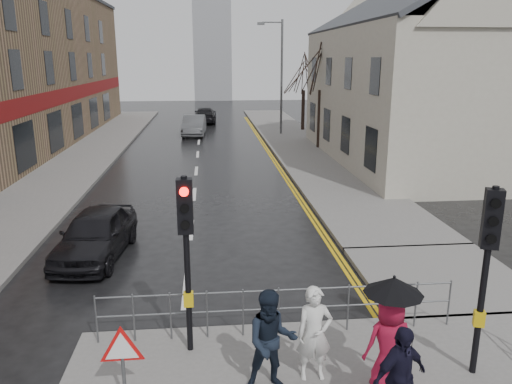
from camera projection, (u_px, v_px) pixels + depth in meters
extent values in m
plane|color=black|center=(180.00, 362.00, 9.35)|extent=(120.00, 120.00, 0.00)
cube|color=#605E5B|center=(93.00, 149.00, 30.84)|extent=(4.00, 44.00, 0.14)
cube|color=#605E5B|center=(294.00, 141.00, 33.97)|extent=(4.00, 40.00, 0.14)
cube|color=#605E5B|center=(440.00, 277.00, 12.82)|extent=(4.00, 4.20, 0.14)
cube|color=#B7B29F|center=(419.00, 97.00, 26.86)|extent=(9.00, 16.00, 7.00)
cube|color=gray|center=(212.00, 31.00, 66.75)|extent=(5.00, 5.00, 18.00)
cylinder|color=black|center=(187.00, 267.00, 9.08)|extent=(0.11, 0.11, 3.40)
cube|color=black|center=(185.00, 206.00, 8.79)|extent=(0.28, 0.22, 1.00)
cylinder|color=#FF0C07|center=(184.00, 192.00, 8.57)|extent=(0.16, 0.04, 0.16)
cylinder|color=black|center=(185.00, 209.00, 8.65)|extent=(0.16, 0.04, 0.16)
cylinder|color=black|center=(185.00, 225.00, 8.73)|extent=(0.16, 0.04, 0.16)
cube|color=gold|center=(189.00, 299.00, 9.25)|extent=(0.18, 0.14, 0.28)
cylinder|color=black|center=(484.00, 284.00, 8.40)|extent=(0.11, 0.11, 3.40)
cube|color=black|center=(492.00, 219.00, 8.10)|extent=(0.34, 0.30, 1.00)
cylinder|color=black|center=(496.00, 203.00, 7.89)|extent=(0.16, 0.09, 0.16)
cylinder|color=black|center=(494.00, 221.00, 7.97)|extent=(0.16, 0.09, 0.16)
cylinder|color=black|center=(491.00, 239.00, 8.05)|extent=(0.16, 0.09, 0.16)
cube|color=gold|center=(479.00, 318.00, 8.57)|extent=(0.22, 0.19, 0.28)
cylinder|color=#595B5E|center=(96.00, 319.00, 9.61)|extent=(0.04, 0.04, 1.00)
cylinder|color=#595B5E|center=(449.00, 303.00, 10.27)|extent=(0.04, 0.04, 1.00)
cylinder|color=#595B5E|center=(279.00, 290.00, 9.83)|extent=(7.10, 0.04, 0.04)
cylinder|color=#595B5E|center=(279.00, 309.00, 9.93)|extent=(7.10, 0.04, 0.04)
cylinder|color=#595B5E|center=(124.00, 378.00, 7.98)|extent=(0.06, 0.06, 0.85)
cylinder|color=red|center=(122.00, 349.00, 7.84)|extent=(0.80, 0.03, 0.80)
cylinder|color=white|center=(122.00, 350.00, 7.82)|extent=(0.60, 0.03, 0.60)
cylinder|color=#595B5E|center=(282.00, 78.00, 35.75)|extent=(0.16, 0.16, 8.00)
cylinder|color=#595B5E|center=(272.00, 22.00, 34.70)|extent=(1.40, 0.10, 0.10)
cube|color=#595B5E|center=(261.00, 24.00, 34.65)|extent=(0.50, 0.25, 0.18)
cylinder|color=black|center=(319.00, 119.00, 30.71)|extent=(0.26, 0.26, 3.50)
cylinder|color=black|center=(303.00, 110.00, 38.51)|extent=(0.26, 0.26, 3.00)
imported|color=silver|center=(314.00, 334.00, 8.47)|extent=(0.62, 0.41, 1.69)
imported|color=black|center=(271.00, 341.00, 8.16)|extent=(0.87, 0.68, 1.78)
imported|color=maroon|center=(389.00, 344.00, 8.17)|extent=(0.87, 0.61, 1.69)
cylinder|color=black|center=(390.00, 339.00, 8.14)|extent=(0.02, 0.02, 1.89)
cone|color=black|center=(394.00, 285.00, 7.89)|extent=(0.96, 0.96, 0.28)
imported|color=black|center=(400.00, 378.00, 7.32)|extent=(1.05, 0.74, 1.66)
imported|color=black|center=(96.00, 234.00, 14.14)|extent=(2.08, 4.22, 1.38)
imported|color=#494A4E|center=(194.00, 125.00, 36.66)|extent=(1.78, 4.50, 1.46)
imported|color=black|center=(205.00, 115.00, 43.76)|extent=(1.98, 4.68, 1.35)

